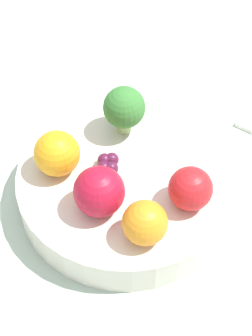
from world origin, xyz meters
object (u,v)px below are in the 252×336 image
Objects in this scene: broccoli at (124,108)px; apple_red at (190,189)px; grape_cluster at (108,164)px; bowl at (126,186)px; apple_green at (99,191)px; orange_back at (145,223)px; orange_front at (57,154)px.

broccoli reaches higher than apple_red.
grape_cluster is (0.05, 0.03, -0.03)m from broccoli.
apple_green is at bearing 10.93° from bowl.
grape_cluster is at bearing -68.44° from bowl.
broccoli is 2.06× the size of grape_cluster.
bowl is 3.98× the size of broccoli.
grape_cluster is at bearing -145.38° from apple_green.
bowl is at bearing -169.07° from apple_green.
apple_red is at bearing 173.67° from orange_back.
broccoli is 1.21× the size of orange_front.
apple_red is 0.92× the size of orange_front.
orange_back is 1.55× the size of grape_cluster.
bowl is 4.81× the size of orange_front.
orange_front reaches higher than orange_back.
broccoli is 0.11m from apple_green.
apple_red is (0.03, 0.12, -0.01)m from broccoli.
grape_cluster is at bearing -113.96° from orange_back.
apple_green reaches higher than apple_red.
broccoli is 0.15m from orange_back.
bowl is 0.09m from orange_front.
broccoli is at bearing -129.72° from orange_back.
apple_red is 0.14m from orange_front.
bowl is at bearing 111.56° from grape_cluster.
apple_green is at bearing 34.62° from grape_cluster.
apple_green is at bearing -43.84° from apple_red.
broccoli reaches higher than orange_back.
broccoli is at bearing -150.43° from apple_green.
broccoli reaches higher than orange_front.
apple_green is 1.81× the size of grape_cluster.
orange_back is 0.10m from grape_cluster.
apple_red and orange_back have the same top height.
bowl is 0.09m from broccoli.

